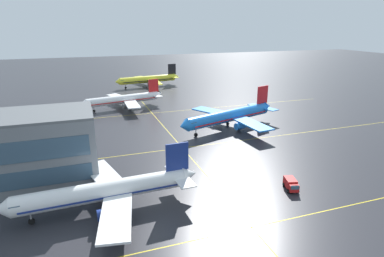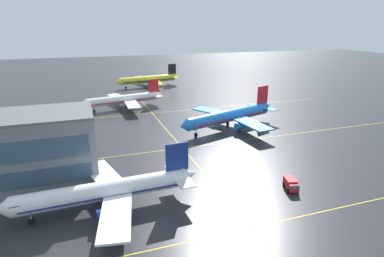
# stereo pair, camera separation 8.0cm
# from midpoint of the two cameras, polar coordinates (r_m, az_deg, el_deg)

# --- Properties ---
(ground_plane) EXTENTS (600.00, 600.00, 0.00)m
(ground_plane) POSITION_cam_midpoint_polar(r_m,az_deg,el_deg) (56.12, 9.49, -15.84)
(ground_plane) COLOR #28282D
(airliner_front_gate) EXTENTS (34.09, 29.43, 10.61)m
(airliner_front_gate) POSITION_cam_midpoint_polar(r_m,az_deg,el_deg) (58.41, -15.00, -10.65)
(airliner_front_gate) COLOR white
(airliner_front_gate) RESTS_ON ground
(airliner_second_row) EXTENTS (36.93, 31.55, 11.73)m
(airliner_second_row) POSITION_cam_midpoint_polar(r_m,az_deg,el_deg) (100.22, 6.80, 2.27)
(airliner_second_row) COLOR blue
(airliner_second_row) RESTS_ON ground
(airliner_third_row) EXTENTS (32.75, 27.83, 10.23)m
(airliner_third_row) POSITION_cam_midpoint_polar(r_m,az_deg,el_deg) (126.72, -12.00, 5.10)
(airliner_third_row) COLOR white
(airliner_third_row) RESTS_ON ground
(airliner_far_left_stand) EXTENTS (35.10, 29.94, 10.93)m
(airliner_far_left_stand) POSITION_cam_midpoint_polar(r_m,az_deg,el_deg) (170.06, -7.71, 8.65)
(airliner_far_left_stand) COLOR yellow
(airliner_far_left_stand) RESTS_ON ground
(taxiway_markings) EXTENTS (143.80, 121.43, 0.01)m
(taxiway_markings) POSITION_cam_midpoint_polar(r_m,az_deg,el_deg) (84.67, -1.75, -3.47)
(taxiway_markings) COLOR yellow
(taxiway_markings) RESTS_ON ground
(service_truck_catering) EXTENTS (3.02, 4.45, 2.10)m
(service_truck_catering) POSITION_cam_midpoint_polar(r_m,az_deg,el_deg) (66.76, 17.17, -9.42)
(service_truck_catering) COLOR red
(service_truck_catering) RESTS_ON ground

